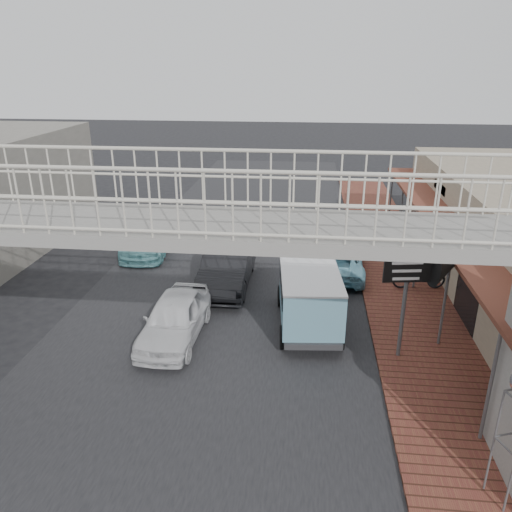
% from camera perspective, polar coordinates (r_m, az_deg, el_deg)
% --- Properties ---
extents(ground, '(120.00, 120.00, 0.00)m').
position_cam_1_polar(ground, '(14.91, -6.14, -10.73)').
color(ground, black).
rests_on(ground, ground).
extents(road_strip, '(10.00, 60.00, 0.01)m').
position_cam_1_polar(road_strip, '(14.91, -6.15, -10.71)').
color(road_strip, black).
rests_on(road_strip, ground).
extents(sidewalk, '(3.00, 40.00, 0.10)m').
position_cam_1_polar(sidewalk, '(17.57, 17.38, -6.21)').
color(sidewalk, brown).
rests_on(sidewalk, ground).
extents(footbridge, '(16.40, 2.40, 6.34)m').
position_cam_1_polar(footbridge, '(9.99, -11.64, -7.24)').
color(footbridge, gray).
rests_on(footbridge, ground).
extents(white_hatchback, '(1.72, 4.03, 1.36)m').
position_cam_1_polar(white_hatchback, '(15.33, -9.27, -7.00)').
color(white_hatchback, white).
rests_on(white_hatchback, ground).
extents(dark_sedan, '(1.70, 4.79, 1.57)m').
position_cam_1_polar(dark_sedan, '(18.65, -3.27, -1.08)').
color(dark_sedan, black).
rests_on(dark_sedan, ground).
extents(angkot_curb, '(2.14, 4.28, 1.17)m').
position_cam_1_polar(angkot_curb, '(19.98, 9.45, -0.41)').
color(angkot_curb, '#74B5C9').
rests_on(angkot_curb, ground).
extents(angkot_far, '(2.07, 4.60, 1.31)m').
position_cam_1_polar(angkot_far, '(22.55, -12.02, 2.14)').
color(angkot_far, '#65AAB0').
rests_on(angkot_far, ground).
extents(angkot_van, '(2.15, 4.14, 1.96)m').
position_cam_1_polar(angkot_van, '(15.59, 6.09, -4.01)').
color(angkot_van, black).
rests_on(angkot_van, ground).
extents(motorcycle_near, '(1.99, 0.87, 1.01)m').
position_cam_1_polar(motorcycle_near, '(19.16, 18.13, -2.12)').
color(motorcycle_near, black).
rests_on(motorcycle_near, sidewalk).
extents(motorcycle_far, '(1.52, 1.05, 0.90)m').
position_cam_1_polar(motorcycle_far, '(24.48, 11.52, 3.44)').
color(motorcycle_far, black).
rests_on(motorcycle_far, sidewalk).
extents(arrow_sign, '(2.03, 1.32, 3.41)m').
position_cam_1_polar(arrow_sign, '(14.07, 20.30, -1.02)').
color(arrow_sign, '#59595B').
rests_on(arrow_sign, sidewalk).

